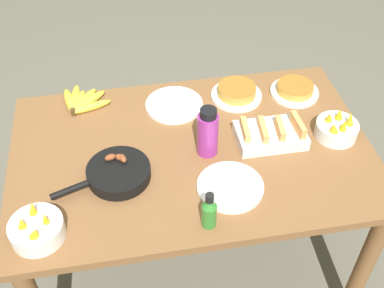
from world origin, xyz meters
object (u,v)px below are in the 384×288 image
(melon_tray, at_px, (271,134))
(hot_sauce_bottle, at_px, (209,212))
(skillet, at_px, (118,173))
(fruit_bowl_mango, at_px, (337,128))
(fruit_bowl_citrus, at_px, (37,229))
(water_bottle, at_px, (208,132))
(empty_plate_far_left, at_px, (174,105))
(frittata_plate_center, at_px, (237,93))
(frittata_plate_side, at_px, (295,90))
(banana_bunch, at_px, (81,102))
(empty_plate_near_front, at_px, (230,187))

(melon_tray, relative_size, hot_sauce_bottle, 1.79)
(skillet, bearing_deg, fruit_bowl_mango, 165.58)
(fruit_bowl_citrus, bearing_deg, water_bottle, 25.16)
(skillet, height_order, water_bottle, water_bottle)
(fruit_bowl_mango, bearing_deg, empty_plate_far_left, 154.08)
(empty_plate_far_left, bearing_deg, melon_tray, -39.03)
(frittata_plate_center, xyz_separation_m, hot_sauce_bottle, (-0.26, -0.66, 0.04))
(fruit_bowl_citrus, bearing_deg, frittata_plate_side, 28.45)
(frittata_plate_center, bearing_deg, fruit_bowl_mango, -43.20)
(skillet, distance_m, fruit_bowl_citrus, 0.35)
(frittata_plate_side, bearing_deg, empty_plate_far_left, 179.34)
(skillet, relative_size, fruit_bowl_mango, 2.14)
(skillet, relative_size, empty_plate_far_left, 1.46)
(fruit_bowl_mango, height_order, water_bottle, water_bottle)
(banana_bunch, distance_m, fruit_bowl_mango, 1.09)
(empty_plate_far_left, height_order, water_bottle, water_bottle)
(skillet, relative_size, fruit_bowl_citrus, 2.03)
(melon_tray, height_order, empty_plate_far_left, melon_tray)
(banana_bunch, xyz_separation_m, skillet, (0.13, -0.46, 0.01))
(banana_bunch, height_order, fruit_bowl_citrus, fruit_bowl_citrus)
(skillet, height_order, empty_plate_near_front, skillet)
(banana_bunch, xyz_separation_m, empty_plate_near_front, (0.53, -0.58, -0.01))
(empty_plate_far_left, distance_m, hot_sauce_bottle, 0.65)
(melon_tray, bearing_deg, frittata_plate_side, 54.74)
(water_bottle, bearing_deg, empty_plate_near_front, -77.57)
(empty_plate_near_front, xyz_separation_m, water_bottle, (-0.04, 0.20, 0.09))
(empty_plate_near_front, xyz_separation_m, empty_plate_far_left, (-0.13, 0.50, 0.00))
(banana_bunch, relative_size, fruit_bowl_mango, 1.28)
(water_bottle, bearing_deg, empty_plate_far_left, 106.04)
(frittata_plate_side, distance_m, empty_plate_far_left, 0.54)
(frittata_plate_center, relative_size, hot_sauce_bottle, 1.48)
(empty_plate_far_left, relative_size, fruit_bowl_mango, 1.46)
(frittata_plate_center, relative_size, empty_plate_far_left, 0.90)
(skillet, bearing_deg, water_bottle, 173.25)
(frittata_plate_center, relative_size, fruit_bowl_mango, 1.32)
(skillet, distance_m, frittata_plate_center, 0.68)
(fruit_bowl_mango, distance_m, fruit_bowl_citrus, 1.20)
(skillet, bearing_deg, frittata_plate_side, -174.86)
(hot_sauce_bottle, bearing_deg, empty_plate_far_left, 91.93)
(empty_plate_far_left, xyz_separation_m, hot_sauce_bottle, (0.02, -0.65, 0.06))
(melon_tray, distance_m, empty_plate_far_left, 0.45)
(melon_tray, bearing_deg, empty_plate_far_left, 140.97)
(banana_bunch, distance_m, frittata_plate_center, 0.68)
(fruit_bowl_mango, relative_size, fruit_bowl_citrus, 0.95)
(empty_plate_near_front, bearing_deg, water_bottle, 102.43)
(hot_sauce_bottle, bearing_deg, fruit_bowl_mango, 30.12)
(fruit_bowl_citrus, bearing_deg, hot_sauce_bottle, -5.02)
(fruit_bowl_citrus, distance_m, water_bottle, 0.70)
(empty_plate_far_left, distance_m, fruit_bowl_mango, 0.69)
(empty_plate_far_left, bearing_deg, fruit_bowl_mango, -25.92)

